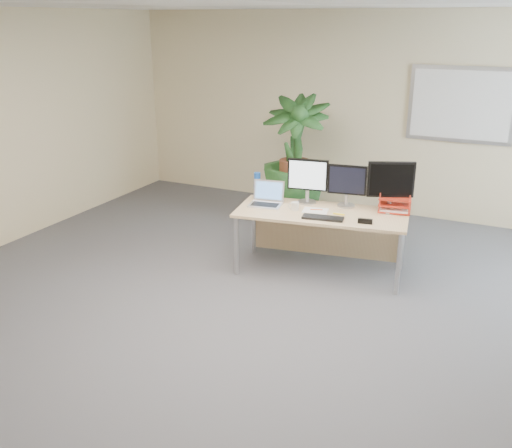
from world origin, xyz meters
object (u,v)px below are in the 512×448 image
at_px(monitor_left, 308,178).
at_px(monitor_right, 347,183).
at_px(floor_plant, 295,168).
at_px(laptop, 267,199).
at_px(desk, 323,222).

xyz_separation_m(monitor_left, monitor_right, (0.42, 0.06, -0.02)).
relative_size(floor_plant, laptop, 3.94).
height_order(floor_plant, monitor_left, floor_plant).
xyz_separation_m(desk, floor_plant, (-0.83, 1.26, 0.21)).
xyz_separation_m(floor_plant, laptop, (0.23, -1.37, -0.01)).
relative_size(monitor_left, laptop, 1.28).
height_order(monitor_left, monitor_right, monitor_left).
bearing_deg(monitor_left, laptop, -148.56).
bearing_deg(monitor_left, floor_plant, 118.03).
distance_m(desk, laptop, 0.65).
xyz_separation_m(floor_plant, monitor_left, (0.60, -1.14, 0.21)).
bearing_deg(monitor_right, monitor_left, -171.42).
relative_size(desk, laptop, 4.88).
height_order(desk, monitor_right, monitor_right).
xyz_separation_m(monitor_left, laptop, (-0.38, -0.23, -0.22)).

